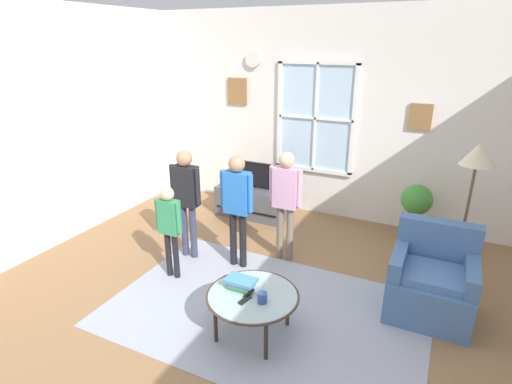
# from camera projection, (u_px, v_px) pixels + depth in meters

# --- Properties ---
(ground_plane) EXTENTS (6.47, 6.42, 0.02)m
(ground_plane) POSITION_uv_depth(u_px,v_px,m) (243.00, 327.00, 3.82)
(ground_plane) COLOR olive
(back_wall) EXTENTS (5.87, 0.17, 2.96)m
(back_wall) POSITION_uv_depth(u_px,v_px,m) (337.00, 117.00, 5.80)
(back_wall) COLOR silver
(back_wall) RESTS_ON ground_plane
(side_wall_left) EXTENTS (0.12, 5.82, 2.96)m
(side_wall_left) POSITION_uv_depth(u_px,v_px,m) (3.00, 139.00, 4.53)
(side_wall_left) COLOR silver
(side_wall_left) RESTS_ON ground_plane
(area_rug) EXTENTS (3.05, 1.99, 0.01)m
(area_rug) POSITION_uv_depth(u_px,v_px,m) (265.00, 310.00, 4.03)
(area_rug) COLOR #999EAD
(area_rug) RESTS_ON ground_plane
(tv_stand) EXTENTS (1.07, 0.44, 0.45)m
(tv_stand) POSITION_uv_depth(u_px,v_px,m) (252.00, 202.00, 6.14)
(tv_stand) COLOR #4C4C51
(tv_stand) RESTS_ON ground_plane
(television) EXTENTS (0.59, 0.08, 0.40)m
(television) POSITION_uv_depth(u_px,v_px,m) (252.00, 175.00, 5.98)
(television) COLOR #4C4C4C
(television) RESTS_ON tv_stand
(armchair) EXTENTS (0.76, 0.74, 0.87)m
(armchair) POSITION_uv_depth(u_px,v_px,m) (431.00, 282.00, 3.92)
(armchair) COLOR #476B9E
(armchair) RESTS_ON ground_plane
(coffee_table) EXTENTS (0.83, 0.83, 0.42)m
(coffee_table) POSITION_uv_depth(u_px,v_px,m) (253.00, 297.00, 3.59)
(coffee_table) COLOR #99B2B7
(coffee_table) RESTS_ON ground_plane
(book_stack) EXTENTS (0.28, 0.17, 0.09)m
(book_stack) POSITION_uv_depth(u_px,v_px,m) (241.00, 283.00, 3.67)
(book_stack) COLOR teal
(book_stack) RESTS_ON coffee_table
(cup) EXTENTS (0.09, 0.09, 0.09)m
(cup) POSITION_uv_depth(u_px,v_px,m) (262.00, 297.00, 3.47)
(cup) COLOR #334C8C
(cup) RESTS_ON coffee_table
(remote_near_books) EXTENTS (0.04, 0.14, 0.02)m
(remote_near_books) POSITION_uv_depth(u_px,v_px,m) (249.00, 294.00, 3.58)
(remote_near_books) COLOR black
(remote_near_books) RESTS_ON coffee_table
(remote_near_cup) EXTENTS (0.07, 0.15, 0.02)m
(remote_near_cup) POSITION_uv_depth(u_px,v_px,m) (245.00, 300.00, 3.49)
(remote_near_cup) COLOR black
(remote_near_cup) RESTS_ON coffee_table
(person_pink_shirt) EXTENTS (0.41, 0.18, 1.35)m
(person_pink_shirt) POSITION_uv_depth(u_px,v_px,m) (286.00, 194.00, 4.72)
(person_pink_shirt) COLOR #726656
(person_pink_shirt) RESTS_ON ground_plane
(person_green_shirt) EXTENTS (0.32, 0.15, 1.08)m
(person_green_shirt) POSITION_uv_depth(u_px,v_px,m) (169.00, 222.00, 4.39)
(person_green_shirt) COLOR black
(person_green_shirt) RESTS_ON ground_plane
(person_blue_shirt) EXTENTS (0.41, 0.18, 1.35)m
(person_blue_shirt) POSITION_uv_depth(u_px,v_px,m) (237.00, 199.00, 4.56)
(person_blue_shirt) COLOR black
(person_blue_shirt) RESTS_ON ground_plane
(person_black_shirt) EXTENTS (0.41, 0.18, 1.35)m
(person_black_shirt) POSITION_uv_depth(u_px,v_px,m) (186.00, 192.00, 4.77)
(person_black_shirt) COLOR #333851
(person_black_shirt) RESTS_ON ground_plane
(potted_plant_by_window) EXTENTS (0.39, 0.39, 0.79)m
(potted_plant_by_window) POSITION_uv_depth(u_px,v_px,m) (415.00, 208.00, 5.27)
(potted_plant_by_window) COLOR #9E6B4C
(potted_plant_by_window) RESTS_ON ground_plane
(floor_lamp) EXTENTS (0.32, 0.32, 1.59)m
(floor_lamp) POSITION_uv_depth(u_px,v_px,m) (475.00, 169.00, 4.01)
(floor_lamp) COLOR black
(floor_lamp) RESTS_ON ground_plane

